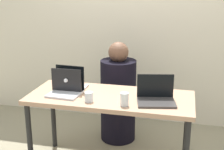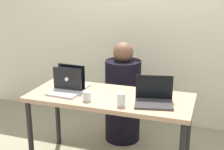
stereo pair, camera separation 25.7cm
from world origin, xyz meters
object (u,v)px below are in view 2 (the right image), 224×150
laptop_back_left (71,84)px  water_glass_right (121,100)px  laptop_front_left (67,86)px  water_glass_left (87,97)px  person_at_center (123,98)px  laptop_front_right (154,98)px

laptop_back_left → water_glass_right: bearing=155.0°
laptop_front_left → water_glass_left: laptop_front_left is taller
person_at_center → water_glass_left: bearing=92.0°
laptop_back_left → laptop_front_right: (0.84, -0.12, -0.00)m
laptop_front_right → water_glass_left: 0.58m
laptop_back_left → laptop_front_left: laptop_front_left is taller
water_glass_left → person_at_center: bearing=83.7°
laptop_front_right → water_glass_left: size_ratio=4.24×
laptop_front_left → person_at_center: bearing=65.0°
laptop_back_left → water_glass_left: 0.37m
laptop_front_right → person_at_center: bearing=113.7°
person_at_center → laptop_front_left: 0.79m
laptop_front_right → water_glass_right: size_ratio=3.22×
laptop_front_left → laptop_front_right: laptop_front_left is taller
water_glass_right → water_glass_left: bearing=176.7°
person_at_center → water_glass_right: (0.23, -0.82, 0.30)m
person_at_center → laptop_back_left: (-0.36, -0.55, 0.30)m
laptop_front_left → laptop_front_right: bearing=2.0°
water_glass_left → water_glass_right: size_ratio=0.76×
laptop_front_left → laptop_front_right: size_ratio=0.83×
water_glass_right → laptop_back_left: bearing=155.8°
laptop_back_left → water_glass_left: laptop_back_left is taller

